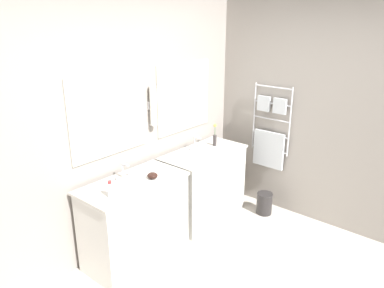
{
  "coord_description": "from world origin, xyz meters",
  "views": [
    {
      "loc": [
        -2.19,
        -1.15,
        2.33
      ],
      "look_at": [
        0.52,
        1.16,
        1.08
      ],
      "focal_mm": 35.0,
      "sensor_mm": 36.0,
      "label": 1
    }
  ],
  "objects_px": {
    "vanity_right": "(206,185)",
    "flower_vase": "(215,137)",
    "toiletry_bottle": "(110,190)",
    "amenity_bowl": "(152,176)",
    "vanity_left": "(138,221)",
    "waste_bin": "(264,203)"
  },
  "relations": [
    {
      "from": "vanity_left",
      "to": "vanity_right",
      "type": "distance_m",
      "value": 1.07
    },
    {
      "from": "vanity_right",
      "to": "flower_vase",
      "type": "distance_m",
      "value": 0.57
    },
    {
      "from": "amenity_bowl",
      "to": "waste_bin",
      "type": "bearing_deg",
      "value": -17.2
    },
    {
      "from": "vanity_left",
      "to": "toiletry_bottle",
      "type": "bearing_deg",
      "value": -170.85
    },
    {
      "from": "vanity_right",
      "to": "toiletry_bottle",
      "type": "relative_size",
      "value": 6.84
    },
    {
      "from": "vanity_left",
      "to": "toiletry_bottle",
      "type": "xyz_separation_m",
      "value": [
        -0.33,
        -0.05,
        0.48
      ]
    },
    {
      "from": "flower_vase",
      "to": "vanity_right",
      "type": "bearing_deg",
      "value": -165.21
    },
    {
      "from": "vanity_left",
      "to": "waste_bin",
      "type": "height_order",
      "value": "vanity_left"
    },
    {
      "from": "vanity_right",
      "to": "flower_vase",
      "type": "height_order",
      "value": "flower_vase"
    },
    {
      "from": "vanity_right",
      "to": "toiletry_bottle",
      "type": "height_order",
      "value": "toiletry_bottle"
    },
    {
      "from": "vanity_left",
      "to": "vanity_right",
      "type": "bearing_deg",
      "value": 0.0
    },
    {
      "from": "amenity_bowl",
      "to": "vanity_right",
      "type": "bearing_deg",
      "value": 3.33
    },
    {
      "from": "toiletry_bottle",
      "to": "waste_bin",
      "type": "bearing_deg",
      "value": -12.9
    },
    {
      "from": "vanity_right",
      "to": "flower_vase",
      "type": "xyz_separation_m",
      "value": [
        0.24,
        0.06,
        0.51
      ]
    },
    {
      "from": "vanity_right",
      "to": "amenity_bowl",
      "type": "xyz_separation_m",
      "value": [
        -0.9,
        -0.05,
        0.44
      ]
    },
    {
      "from": "amenity_bowl",
      "to": "waste_bin",
      "type": "relative_size",
      "value": 0.38
    },
    {
      "from": "vanity_left",
      "to": "vanity_right",
      "type": "height_order",
      "value": "same"
    },
    {
      "from": "vanity_left",
      "to": "flower_vase",
      "type": "relative_size",
      "value": 3.81
    },
    {
      "from": "vanity_left",
      "to": "waste_bin",
      "type": "xyz_separation_m",
      "value": [
        1.6,
        -0.49,
        -0.28
      ]
    },
    {
      "from": "vanity_right",
      "to": "amenity_bowl",
      "type": "height_order",
      "value": "amenity_bowl"
    },
    {
      "from": "toiletry_bottle",
      "to": "waste_bin",
      "type": "xyz_separation_m",
      "value": [
        1.93,
        -0.44,
        -0.76
      ]
    },
    {
      "from": "flower_vase",
      "to": "waste_bin",
      "type": "distance_m",
      "value": 1.01
    }
  ]
}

